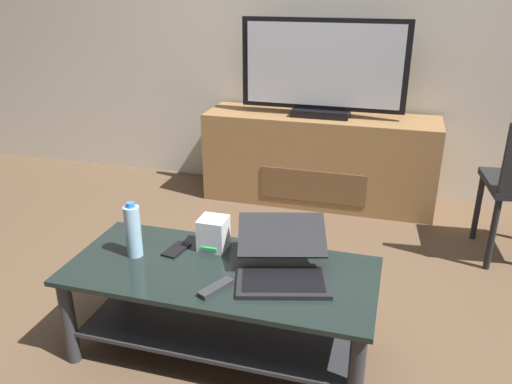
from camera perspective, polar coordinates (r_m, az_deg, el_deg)
ground_plane at (r=2.39m, az=-3.46°, el=-17.43°), size 7.68×7.68×0.00m
back_wall at (r=3.91m, az=7.10°, el=20.42°), size 6.40×0.12×2.80m
coffee_table at (r=2.24m, az=-3.87°, el=-11.37°), size 1.29×0.57×0.42m
media_cabinet at (r=3.78m, az=7.01°, el=3.67°), size 1.65×0.46×0.65m
television at (r=3.60m, az=7.44°, el=13.23°), size 1.13×0.20×0.66m
laptop at (r=2.10m, az=2.97°, el=-7.72°), size 0.46×0.49×0.18m
router_box at (r=2.30m, az=-4.76°, el=-4.59°), size 0.12×0.12×0.15m
water_bottle_near at (r=2.27m, az=-13.48°, el=-4.21°), size 0.07×0.07×0.25m
cell_phone at (r=2.32m, az=-8.85°, el=-6.34°), size 0.09×0.15×0.01m
tv_remote at (r=2.03m, az=-4.46°, el=-10.57°), size 0.11×0.16×0.02m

